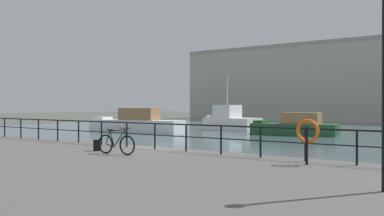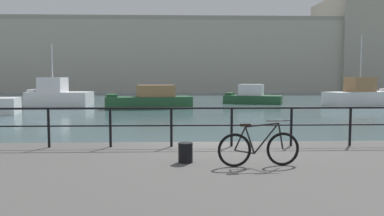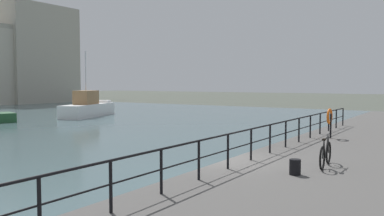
{
  "view_description": "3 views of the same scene",
  "coord_description": "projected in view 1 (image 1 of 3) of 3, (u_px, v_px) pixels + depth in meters",
  "views": [
    {
      "loc": [
        12.83,
        -14.57,
        2.59
      ],
      "look_at": [
        -0.71,
        3.05,
        2.43
      ],
      "focal_mm": 42.27,
      "sensor_mm": 36.0,
      "label": 1
    },
    {
      "loc": [
        -1.19,
        -11.16,
        2.68
      ],
      "look_at": [
        -0.71,
        1.87,
        1.61
      ],
      "focal_mm": 36.2,
      "sensor_mm": 36.0,
      "label": 2
    },
    {
      "loc": [
        -12.03,
        -6.42,
        3.35
      ],
      "look_at": [
        1.13,
        2.16,
        2.38
      ],
      "focal_mm": 37.88,
      "sensor_mm": 36.0,
      "label": 3
    }
  ],
  "objects": [
    {
      "name": "moored_harbor_tender",
      "position": [
        231.0,
        121.0,
        46.04
      ],
      "size": [
        5.61,
        3.15,
        5.63
      ],
      "rotation": [
        0.0,
        0.0,
        3.09
      ],
      "color": "white",
      "rests_on": "water_basin"
    },
    {
      "name": "quay_promenade",
      "position": [
        25.0,
        175.0,
        14.23
      ],
      "size": [
        56.0,
        13.0,
        0.77
      ],
      "primitive_type": "cube",
      "color": "#565451",
      "rests_on": "ground_plane"
    },
    {
      "name": "life_ring_stand",
      "position": [
        308.0,
        133.0,
        13.74
      ],
      "size": [
        0.75,
        0.16,
        1.4
      ],
      "color": "black",
      "rests_on": "quay_promenade"
    },
    {
      "name": "quay_railing",
      "position": [
        155.0,
        131.0,
        18.61
      ],
      "size": [
        26.35,
        0.07,
        1.08
      ],
      "color": "black",
      "rests_on": "quay_promenade"
    },
    {
      "name": "ground_plane",
      "position": [
        162.0,
        165.0,
        19.39
      ],
      "size": [
        240.0,
        240.0,
        0.0
      ],
      "primitive_type": "plane",
      "color": "#4C5147"
    },
    {
      "name": "moored_small_launch",
      "position": [
        296.0,
        126.0,
        38.36
      ],
      "size": [
        7.45,
        3.82,
        1.94
      ],
      "rotation": [
        0.0,
        0.0,
        3.34
      ],
      "color": "#23512D",
      "rests_on": "water_basin"
    },
    {
      "name": "moored_green_narrowboat",
      "position": [
        136.0,
        123.0,
        42.59
      ],
      "size": [
        9.77,
        3.71,
        2.28
      ],
      "rotation": [
        0.0,
        0.0,
        3.3
      ],
      "color": "white",
      "rests_on": "water_basin"
    },
    {
      "name": "mooring_bollard",
      "position": [
        97.0,
        145.0,
        17.86
      ],
      "size": [
        0.32,
        0.32,
        0.44
      ],
      "primitive_type": "cylinder",
      "color": "black",
      "rests_on": "quay_promenade"
    },
    {
      "name": "water_basin",
      "position": [
        370.0,
        132.0,
        43.33
      ],
      "size": [
        80.0,
        60.0,
        0.01
      ],
      "primitive_type": "cube",
      "color": "#476066",
      "rests_on": "ground_plane"
    },
    {
      "name": "parked_bicycle",
      "position": [
        116.0,
        144.0,
        16.58
      ],
      "size": [
        1.77,
        0.22,
        0.98
      ],
      "rotation": [
        0.0,
        0.0,
        0.09
      ],
      "color": "black",
      "rests_on": "quay_promenade"
    }
  ]
}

